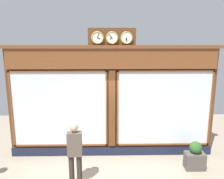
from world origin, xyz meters
TOP-DOWN VIEW (x-y plane):
  - shop_facade at (0.00, -0.13)m, footprint 6.66×0.42m
  - pedestrian at (0.97, 1.56)m, footprint 0.37×0.23m
  - planter_box at (-2.40, 0.87)m, footprint 0.56×0.36m
  - planter_shrub at (-2.40, 0.87)m, footprint 0.35×0.35m

SIDE VIEW (x-z plane):
  - planter_box at x=-2.40m, z-range 0.00..0.49m
  - planter_shrub at x=-2.40m, z-range 0.49..0.84m
  - pedestrian at x=0.97m, z-range 0.09..1.78m
  - shop_facade at x=0.00m, z-range -0.23..3.83m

